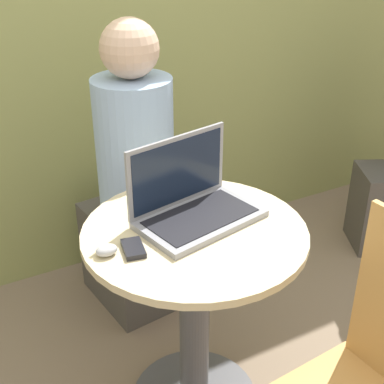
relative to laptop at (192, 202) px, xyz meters
The scene contains 5 objects.
round_table 0.31m from the laptop, 113.27° to the right, with size 0.69×0.69×0.73m.
laptop is the anchor object (origin of this frame).
cell_phone 0.25m from the laptop, 160.59° to the right, with size 0.07×0.10×0.02m.
computer_mouse 0.32m from the laptop, 168.24° to the right, with size 0.06×0.04×0.03m.
person_seated 0.59m from the laptop, 88.69° to the left, with size 0.33×0.48×1.27m.
Camera 1 is at (-0.67, -1.20, 1.59)m, focal length 50.00 mm.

